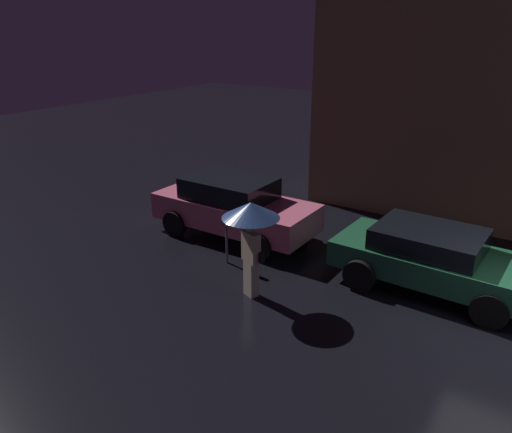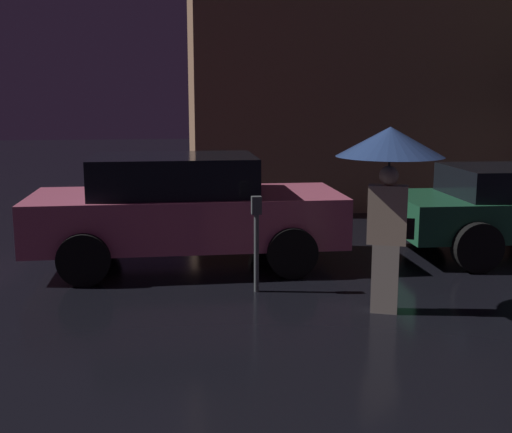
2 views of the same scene
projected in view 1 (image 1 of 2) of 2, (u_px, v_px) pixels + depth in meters
The scene contains 5 objects.
building_facade_left at pixel (448, 38), 13.83m from camera, with size 6.79×3.00×9.92m.
parked_car_pink at pixel (234, 206), 13.20m from camera, with size 4.38×2.01×1.57m.
parked_car_green at pixel (433, 257), 10.51m from camera, with size 4.21×2.02×1.35m.
pedestrian_with_umbrella at pixel (251, 220), 9.90m from camera, with size 1.17×1.17×2.07m.
parking_meter at pixel (226, 234), 11.65m from camera, with size 0.12×0.10×1.20m.
Camera 1 is at (0.11, -8.73, 5.35)m, focal length 35.00 mm.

